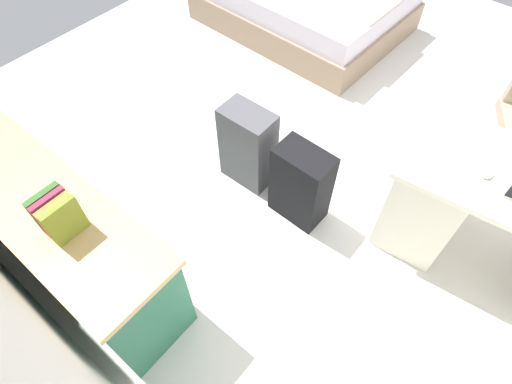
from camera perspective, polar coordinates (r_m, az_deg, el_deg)
The scene contains 7 objects.
ground_plane at distance 3.38m, azimuth 10.53°, elevation 6.39°, with size 5.87×5.87×0.00m, color silver.
credenza at distance 2.68m, azimuth -25.78°, elevation -4.51°, with size 1.80×0.48×0.73m.
bed at distance 4.57m, azimuth 6.76°, elevation 24.49°, with size 1.94×1.46×0.58m.
suitcase_black at distance 2.71m, azimuth 6.15°, elevation 0.97°, with size 0.36×0.22×0.58m, color black.
suitcase_spare_grey at distance 2.89m, azimuth -1.12°, elevation 6.21°, with size 0.36×0.22×0.62m, color #4C4C51.
computer_mouse at distance 2.47m, azimuth 29.16°, elevation 2.39°, with size 0.06×0.10×0.03m, color white.
book_row at distance 2.10m, azimuth -25.45°, elevation -2.81°, with size 0.15×0.17×0.23m.
Camera 1 is at (-0.98, 2.14, 2.43)m, focal length 29.26 mm.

